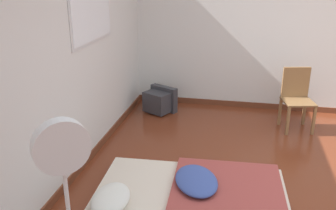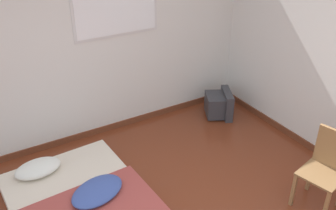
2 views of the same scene
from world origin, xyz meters
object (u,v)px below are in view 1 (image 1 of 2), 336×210
crt_tv (160,101)px  wooden_chair (297,94)px  standing_fan (65,182)px  mattress_bed (192,201)px

crt_tv → wooden_chair: wooden_chair is taller
wooden_chair → crt_tv: bearing=84.6°
crt_tv → standing_fan: 3.75m
mattress_bed → crt_tv: crt_tv is taller
wooden_chair → standing_fan: 3.93m
wooden_chair → standing_fan: bearing=152.6°
mattress_bed → standing_fan: (-1.18, 0.64, 0.85)m
mattress_bed → crt_tv: bearing=19.6°
mattress_bed → wooden_chair: wooden_chair is taller
mattress_bed → wooden_chair: bearing=-26.9°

